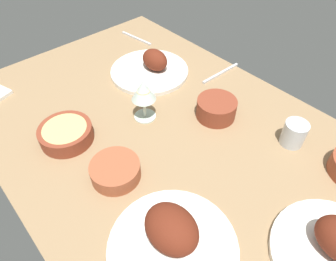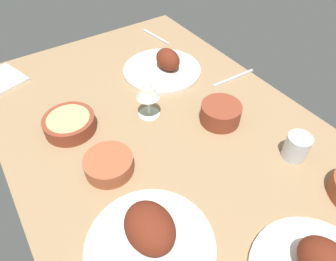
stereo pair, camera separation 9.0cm
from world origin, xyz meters
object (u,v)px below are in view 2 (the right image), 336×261
at_px(water_tumbler, 297,147).
at_px(folded_napkin, 3,79).
at_px(bowl_pasta, 70,123).
at_px(plate_center_main, 164,67).
at_px(plate_near_viewer, 150,238).
at_px(spoon_loose, 233,78).
at_px(bowl_potatoes, 221,113).
at_px(wine_glass, 147,91).
at_px(bowl_onions, 109,164).
at_px(fork_loose, 156,37).

distance_m(water_tumbler, folded_napkin, 1.03).
relative_size(bowl_pasta, folded_napkin, 0.97).
height_order(plate_center_main, folded_napkin, plate_center_main).
height_order(plate_near_viewer, spoon_loose, plate_near_viewer).
height_order(bowl_potatoes, spoon_loose, bowl_potatoes).
bearing_deg(bowl_pasta, folded_napkin, -163.42).
bearing_deg(plate_near_viewer, spoon_loose, 122.14).
distance_m(bowl_pasta, wine_glass, 0.26).
height_order(bowl_onions, fork_loose, bowl_onions).
bearing_deg(wine_glass, plate_center_main, 135.19).
bearing_deg(spoon_loose, fork_loose, 101.43).
height_order(bowl_onions, water_tumbler, water_tumbler).
height_order(plate_center_main, plate_near_viewer, plate_near_viewer).
height_order(plate_center_main, bowl_onions, plate_center_main).
bearing_deg(bowl_onions, bowl_potatoes, 87.54).
height_order(bowl_potatoes, wine_glass, wine_glass).
relative_size(bowl_pasta, fork_loose, 0.91).
xyz_separation_m(bowl_pasta, fork_loose, (-0.34, 0.52, -0.02)).
bearing_deg(plate_center_main, spoon_loose, 45.97).
relative_size(bowl_potatoes, bowl_onions, 0.95).
relative_size(plate_center_main, folded_napkin, 1.82).
relative_size(water_tumbler, folded_napkin, 0.47).
distance_m(plate_near_viewer, water_tumbler, 0.47).
bearing_deg(bowl_onions, water_tumbler, 61.89).
bearing_deg(plate_near_viewer, bowl_pasta, -178.09).
xyz_separation_m(wine_glass, folded_napkin, (-0.46, -0.35, -0.09)).
height_order(plate_near_viewer, fork_loose, plate_near_viewer).
distance_m(plate_center_main, fork_loose, 0.27).
bearing_deg(bowl_potatoes, fork_loose, 168.51).
bearing_deg(bowl_potatoes, folded_napkin, -139.44).
bearing_deg(plate_near_viewer, wine_glass, 149.69).
distance_m(bowl_potatoes, bowl_onions, 0.38).
distance_m(bowl_potatoes, bowl_pasta, 0.47).
relative_size(plate_near_viewer, bowl_onions, 2.18).
relative_size(fork_loose, spoon_loose, 0.91).
relative_size(plate_near_viewer, water_tumbler, 3.86).
bearing_deg(bowl_onions, bowl_pasta, -171.56).
height_order(wine_glass, fork_loose, wine_glass).
xyz_separation_m(plate_near_viewer, spoon_loose, (-0.37, 0.58, -0.03)).
relative_size(plate_center_main, bowl_pasta, 1.87).
bearing_deg(water_tumbler, spoon_loose, 163.27).
bearing_deg(wine_glass, plate_near_viewer, -30.31).
height_order(bowl_potatoes, water_tumbler, water_tumbler).
relative_size(folded_napkin, fork_loose, 0.94).
xyz_separation_m(bowl_onions, folded_napkin, (-0.60, -0.15, -0.02)).
xyz_separation_m(fork_loose, spoon_loose, (0.43, 0.08, 0.00)).
bearing_deg(spoon_loose, bowl_pasta, 173.73).
bearing_deg(fork_loose, spoon_loose, -178.37).
bearing_deg(folded_napkin, plate_center_main, 61.46).
distance_m(plate_center_main, folded_napkin, 0.60).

